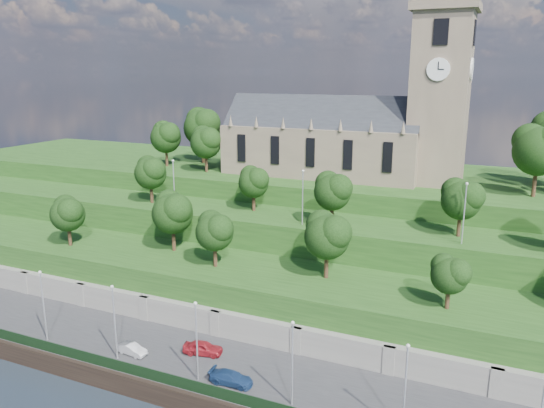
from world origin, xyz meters
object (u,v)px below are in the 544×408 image
at_px(car_left, 203,348).
at_px(car_middle, 132,349).
at_px(church, 352,130).
at_px(car_right, 231,378).

bearing_deg(car_left, car_middle, 102.05).
distance_m(church, car_right, 47.17).
distance_m(car_left, car_right, 6.64).
bearing_deg(car_left, church, -19.19).
bearing_deg(car_right, car_middle, 84.68).
relative_size(car_left, car_right, 0.98).
bearing_deg(car_middle, car_left, -59.99).
relative_size(church, car_right, 8.76).
height_order(car_middle, car_right, car_right).
bearing_deg(car_middle, church, -9.82).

